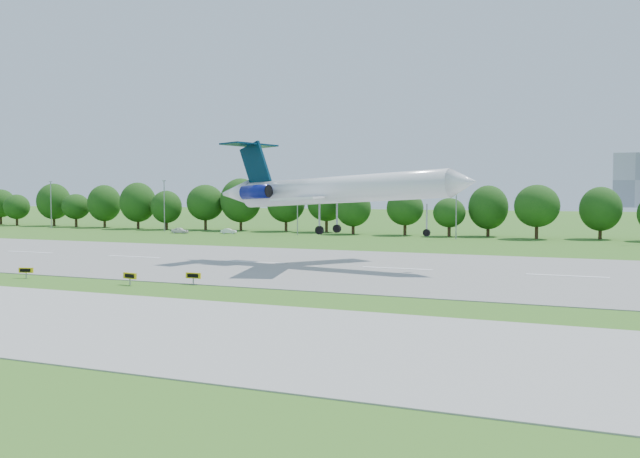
{
  "coord_description": "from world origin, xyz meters",
  "views": [
    {
      "loc": [
        45.62,
        -59.65,
        9.69
      ],
      "look_at": [
        12.59,
        18.0,
        5.17
      ],
      "focal_mm": 40.0,
      "sensor_mm": 36.0,
      "label": 1
    }
  ],
  "objects_px": {
    "airliner": "(329,189)",
    "service_vehicle_a": "(229,231)",
    "taxi_sign_left": "(26,270)",
    "service_vehicle_b": "(180,230)"
  },
  "relations": [
    {
      "from": "airliner",
      "to": "service_vehicle_b",
      "type": "relative_size",
      "value": 9.54
    },
    {
      "from": "taxi_sign_left",
      "to": "service_vehicle_b",
      "type": "height_order",
      "value": "service_vehicle_b"
    },
    {
      "from": "service_vehicle_b",
      "to": "airliner",
      "type": "bearing_deg",
      "value": -138.97
    },
    {
      "from": "service_vehicle_a",
      "to": "service_vehicle_b",
      "type": "relative_size",
      "value": 0.89
    },
    {
      "from": "airliner",
      "to": "service_vehicle_a",
      "type": "height_order",
      "value": "airliner"
    },
    {
      "from": "airliner",
      "to": "service_vehicle_a",
      "type": "distance_m",
      "value": 73.32
    },
    {
      "from": "taxi_sign_left",
      "to": "service_vehicle_a",
      "type": "distance_m",
      "value": 83.44
    },
    {
      "from": "airliner",
      "to": "taxi_sign_left",
      "type": "xyz_separation_m",
      "value": [
        -25.93,
        -25.4,
        -9.05
      ]
    },
    {
      "from": "airliner",
      "to": "service_vehicle_b",
      "type": "distance_m",
      "value": 78.55
    },
    {
      "from": "taxi_sign_left",
      "to": "service_vehicle_a",
      "type": "bearing_deg",
      "value": 89.25
    }
  ]
}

